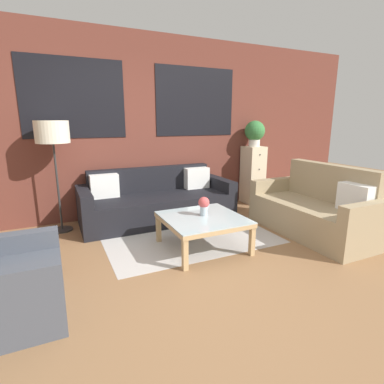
{
  "coord_description": "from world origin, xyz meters",
  "views": [
    {
      "loc": [
        -1.31,
        -2.28,
        1.49
      ],
      "look_at": [
        0.37,
        1.3,
        0.55
      ],
      "focal_mm": 28.0,
      "sensor_mm": 36.0,
      "label": 1
    }
  ],
  "objects_px": {
    "settee_vintage": "(315,211)",
    "potted_plant": "(255,132)",
    "drawer_cabinet": "(253,175)",
    "flower_vase": "(204,205)",
    "couch_dark": "(157,202)",
    "floor_lamp": "(52,136)",
    "armchair_corner": "(0,287)",
    "coffee_table": "(203,221)"
  },
  "relations": [
    {
      "from": "armchair_corner",
      "to": "potted_plant",
      "type": "xyz_separation_m",
      "value": [
        3.78,
        2.01,
        1.02
      ]
    },
    {
      "from": "settee_vintage",
      "to": "flower_vase",
      "type": "height_order",
      "value": "settee_vintage"
    },
    {
      "from": "couch_dark",
      "to": "drawer_cabinet",
      "type": "relative_size",
      "value": 2.18
    },
    {
      "from": "drawer_cabinet",
      "to": "potted_plant",
      "type": "height_order",
      "value": "potted_plant"
    },
    {
      "from": "floor_lamp",
      "to": "drawer_cabinet",
      "type": "relative_size",
      "value": 1.44
    },
    {
      "from": "settee_vintage",
      "to": "potted_plant",
      "type": "height_order",
      "value": "potted_plant"
    },
    {
      "from": "drawer_cabinet",
      "to": "couch_dark",
      "type": "bearing_deg",
      "value": -173.31
    },
    {
      "from": "settee_vintage",
      "to": "potted_plant",
      "type": "xyz_separation_m",
      "value": [
        0.19,
        1.67,
        0.99
      ]
    },
    {
      "from": "couch_dark",
      "to": "potted_plant",
      "type": "xyz_separation_m",
      "value": [
        1.94,
        0.23,
        1.02
      ]
    },
    {
      "from": "coffee_table",
      "to": "flower_vase",
      "type": "xyz_separation_m",
      "value": [
        0.03,
        0.04,
        0.19
      ]
    },
    {
      "from": "armchair_corner",
      "to": "drawer_cabinet",
      "type": "bearing_deg",
      "value": 27.99
    },
    {
      "from": "settee_vintage",
      "to": "floor_lamp",
      "type": "relative_size",
      "value": 1.13
    },
    {
      "from": "armchair_corner",
      "to": "potted_plant",
      "type": "bearing_deg",
      "value": 27.99
    },
    {
      "from": "couch_dark",
      "to": "drawer_cabinet",
      "type": "height_order",
      "value": "drawer_cabinet"
    },
    {
      "from": "armchair_corner",
      "to": "floor_lamp",
      "type": "height_order",
      "value": "floor_lamp"
    },
    {
      "from": "drawer_cabinet",
      "to": "flower_vase",
      "type": "bearing_deg",
      "value": -140.82
    },
    {
      "from": "drawer_cabinet",
      "to": "flower_vase",
      "type": "xyz_separation_m",
      "value": [
        -1.76,
        -1.43,
        0.0
      ]
    },
    {
      "from": "armchair_corner",
      "to": "floor_lamp",
      "type": "relative_size",
      "value": 0.57
    },
    {
      "from": "couch_dark",
      "to": "coffee_table",
      "type": "xyz_separation_m",
      "value": [
        0.15,
        -1.25,
        0.06
      ]
    },
    {
      "from": "couch_dark",
      "to": "coffee_table",
      "type": "height_order",
      "value": "couch_dark"
    },
    {
      "from": "coffee_table",
      "to": "couch_dark",
      "type": "bearing_deg",
      "value": 96.67
    },
    {
      "from": "settee_vintage",
      "to": "floor_lamp",
      "type": "bearing_deg",
      "value": 153.36
    },
    {
      "from": "armchair_corner",
      "to": "drawer_cabinet",
      "type": "relative_size",
      "value": 0.82
    },
    {
      "from": "armchair_corner",
      "to": "flower_vase",
      "type": "xyz_separation_m",
      "value": [
        2.03,
        0.58,
        0.25
      ]
    },
    {
      "from": "potted_plant",
      "to": "flower_vase",
      "type": "xyz_separation_m",
      "value": [
        -1.76,
        -1.43,
        -0.77
      ]
    },
    {
      "from": "floor_lamp",
      "to": "potted_plant",
      "type": "height_order",
      "value": "same"
    },
    {
      "from": "coffee_table",
      "to": "potted_plant",
      "type": "distance_m",
      "value": 2.51
    },
    {
      "from": "settee_vintage",
      "to": "flower_vase",
      "type": "relative_size",
      "value": 7.48
    },
    {
      "from": "armchair_corner",
      "to": "floor_lamp",
      "type": "xyz_separation_m",
      "value": [
        0.48,
        1.9,
        1.03
      ]
    },
    {
      "from": "floor_lamp",
      "to": "flower_vase",
      "type": "height_order",
      "value": "floor_lamp"
    },
    {
      "from": "couch_dark",
      "to": "coffee_table",
      "type": "distance_m",
      "value": 1.26
    },
    {
      "from": "coffee_table",
      "to": "flower_vase",
      "type": "height_order",
      "value": "flower_vase"
    },
    {
      "from": "potted_plant",
      "to": "flower_vase",
      "type": "relative_size",
      "value": 2.02
    },
    {
      "from": "flower_vase",
      "to": "potted_plant",
      "type": "bearing_deg",
      "value": 39.18
    },
    {
      "from": "flower_vase",
      "to": "coffee_table",
      "type": "bearing_deg",
      "value": -128.24
    },
    {
      "from": "settee_vintage",
      "to": "potted_plant",
      "type": "distance_m",
      "value": 1.95
    },
    {
      "from": "potted_plant",
      "to": "flower_vase",
      "type": "bearing_deg",
      "value": -140.82
    },
    {
      "from": "couch_dark",
      "to": "settee_vintage",
      "type": "distance_m",
      "value": 2.27
    },
    {
      "from": "coffee_table",
      "to": "drawer_cabinet",
      "type": "bearing_deg",
      "value": 39.47
    },
    {
      "from": "settee_vintage",
      "to": "drawer_cabinet",
      "type": "xyz_separation_m",
      "value": [
        0.19,
        1.67,
        0.21
      ]
    },
    {
      "from": "couch_dark",
      "to": "drawer_cabinet",
      "type": "distance_m",
      "value": 1.96
    },
    {
      "from": "couch_dark",
      "to": "settee_vintage",
      "type": "xyz_separation_m",
      "value": [
        1.75,
        -1.44,
        0.03
      ]
    }
  ]
}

